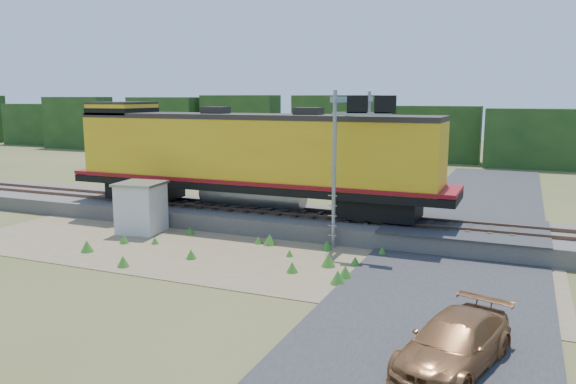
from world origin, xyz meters
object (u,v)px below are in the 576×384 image
at_px(locomotive, 246,156).
at_px(car, 454,343).
at_px(signal_gantry, 357,128).
at_px(shed, 141,207).

relative_size(locomotive, car, 4.74).
bearing_deg(locomotive, signal_gantry, -6.23).
bearing_deg(car, signal_gantry, 132.92).
relative_size(signal_gantry, car, 1.57).
relative_size(locomotive, shed, 8.32).
height_order(locomotive, shed, locomotive).
height_order(shed, car, shed).
distance_m(signal_gantry, car, 13.77).
height_order(shed, signal_gantry, signal_gantry).
distance_m(shed, car, 18.00).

